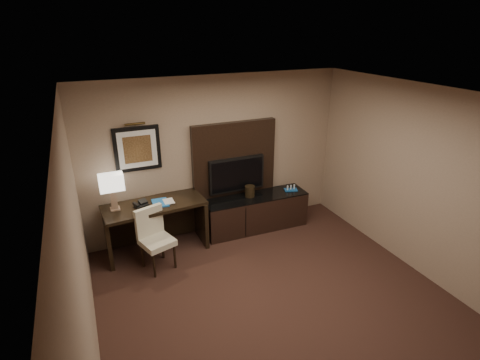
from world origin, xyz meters
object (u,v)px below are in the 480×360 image
table_lamp (113,192)px  tv (237,174)px  minibar_tray (291,188)px  credenza (256,212)px  desk_phone (141,204)px  desk (156,227)px  desk_chair (157,241)px  ice_bucket (250,191)px

table_lamp → tv: bearing=3.9°
table_lamp → minibar_tray: bearing=-1.5°
tv → table_lamp: (-2.06, -0.14, 0.11)m
credenza → desk_phone: bearing=-177.3°
table_lamp → desk: bearing=-4.8°
credenza → desk_chair: desk_chair is taller
desk → minibar_tray: 2.47m
desk → minibar_tray: desk is taller
tv → table_lamp: 2.07m
desk_phone → minibar_tray: size_ratio=0.79×
credenza → desk_chair: (-1.86, -0.49, 0.14)m
desk → tv: 1.61m
credenza → desk_chair: 1.93m
credenza → table_lamp: table_lamp is taller
desk_phone → minibar_tray: desk_phone is taller
table_lamp → minibar_tray: table_lamp is taller
tv → desk_phone: bearing=-172.2°
desk → table_lamp: size_ratio=2.66×
minibar_tray → credenza: bearing=177.4°
minibar_tray → table_lamp: bearing=178.5°
desk_phone → ice_bucket: desk_phone is taller
credenza → table_lamp: bearing=-179.6°
credenza → ice_bucket: bearing=163.5°
desk → desk_phone: bearing=-172.7°
desk_chair → ice_bucket: (1.76, 0.52, 0.28)m
table_lamp → desk_phone: 0.46m
desk_phone → table_lamp: bearing=148.8°
desk → table_lamp: table_lamp is taller
desk_chair → minibar_tray: size_ratio=3.96×
credenza → ice_bucket: 0.43m
desk → desk_chair: size_ratio=1.72×
tv → desk_phone: size_ratio=5.52×
desk → table_lamp: bearing=171.2°
table_lamp → minibar_tray: 3.07m
credenza → ice_bucket: (-0.10, 0.03, 0.41)m
credenza → tv: 0.78m
desk_phone → ice_bucket: bearing=-16.0°
table_lamp → credenza: bearing=-1.2°
ice_bucket → minibar_tray: ice_bucket is taller
credenza → minibar_tray: bearing=-1.0°
minibar_tray → ice_bucket: bearing=175.3°
credenza → desk_phone: desk_phone is taller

